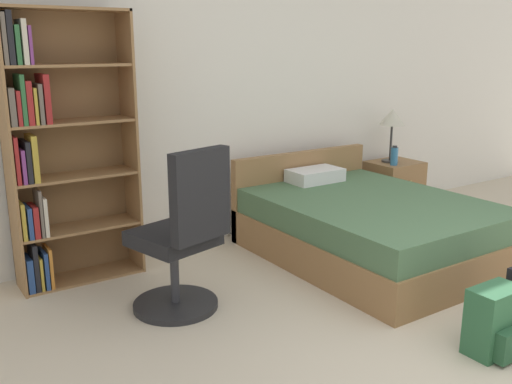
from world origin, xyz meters
TOP-DOWN VIEW (x-y plane):
  - wall_back at (0.00, 3.23)m, footprint 9.00×0.06m
  - bookshelf at (-1.80, 2.96)m, footprint 0.91×0.32m
  - bed at (0.48, 2.09)m, footprint 1.52×1.99m
  - office_chair at (-1.28, 1.99)m, footprint 0.58×0.66m
  - nightstand at (1.67, 2.89)m, footprint 0.52×0.46m
  - table_lamp at (1.62, 2.92)m, footprint 0.26×0.26m
  - water_bottle at (1.53, 2.78)m, footprint 0.07×0.07m
  - backpack_green at (-0.03, 0.51)m, footprint 0.32×0.26m

SIDE VIEW (x-z plane):
  - backpack_green at x=-0.03m, z-range -0.01..0.39m
  - bed at x=0.48m, z-range -0.12..0.65m
  - nightstand at x=1.67m, z-range 0.00..0.55m
  - office_chair at x=-1.28m, z-range -0.06..1.07m
  - water_bottle at x=1.53m, z-range 0.54..0.74m
  - table_lamp at x=1.62m, z-range 0.72..1.28m
  - bookshelf at x=-1.80m, z-range 0.02..2.02m
  - wall_back at x=0.00m, z-range 0.00..2.60m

